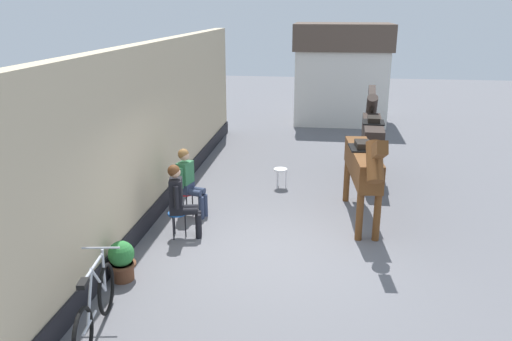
{
  "coord_description": "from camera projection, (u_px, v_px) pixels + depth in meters",
  "views": [
    {
      "loc": [
        0.84,
        -7.89,
        4.03
      ],
      "look_at": [
        -0.4,
        1.2,
        1.05
      ],
      "focal_mm": 35.32,
      "sensor_mm": 36.0,
      "label": 1
    }
  ],
  "objects": [
    {
      "name": "flower_planter_near",
      "position": [
        122.0,
        260.0,
        7.73
      ],
      "size": [
        0.43,
        0.43,
        0.64
      ],
      "color": "brown",
      "rests_on": "ground_plane"
    },
    {
      "name": "leaning_bicycle",
      "position": [
        95.0,
        308.0,
        6.38
      ],
      "size": [
        0.5,
        1.75,
        1.02
      ],
      "color": "black",
      "rests_on": "ground_plane"
    },
    {
      "name": "distant_cottage",
      "position": [
        341.0,
        72.0,
        18.14
      ],
      "size": [
        3.4,
        2.6,
        3.5
      ],
      "color": "silver",
      "rests_on": "ground_plane"
    },
    {
      "name": "seated_visitor_far",
      "position": [
        188.0,
        179.0,
        10.02
      ],
      "size": [
        0.61,
        0.48,
        1.39
      ],
      "color": "red",
      "rests_on": "ground_plane"
    },
    {
      "name": "saddled_horse_near",
      "position": [
        364.0,
        165.0,
        9.61
      ],
      "size": [
        0.62,
        3.0,
        2.06
      ],
      "color": "brown",
      "rests_on": "ground_plane"
    },
    {
      "name": "ground_plane",
      "position": [
        284.0,
        191.0,
        11.61
      ],
      "size": [
        40.0,
        40.0,
        0.0
      ],
      "primitive_type": "plane",
      "color": "slate"
    },
    {
      "name": "seated_visitor_near",
      "position": [
        180.0,
        197.0,
        9.05
      ],
      "size": [
        0.61,
        0.48,
        1.39
      ],
      "color": "#194C99",
      "rests_on": "ground_plane"
    },
    {
      "name": "spare_stool_white",
      "position": [
        280.0,
        171.0,
        11.69
      ],
      "size": [
        0.32,
        0.32,
        0.46
      ],
      "color": "white",
      "rests_on": "ground_plane"
    },
    {
      "name": "saddled_horse_far",
      "position": [
        372.0,
        131.0,
        12.23
      ],
      "size": [
        0.53,
        3.0,
        2.06
      ],
      "color": "#2D231E",
      "rests_on": "ground_plane"
    },
    {
      "name": "pub_facade_wall",
      "position": [
        152.0,
        138.0,
        10.05
      ],
      "size": [
        0.34,
        14.0,
        3.4
      ],
      "color": "#CCB793",
      "rests_on": "ground_plane"
    }
  ]
}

